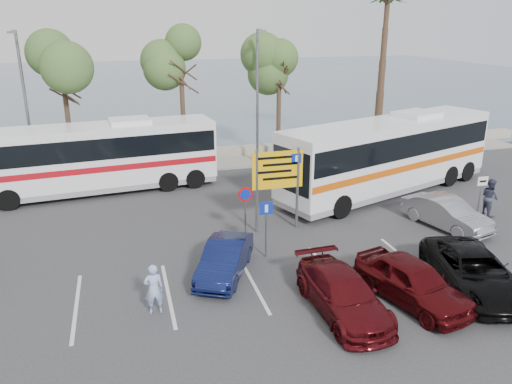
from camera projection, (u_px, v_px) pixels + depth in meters
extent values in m
plane|color=#333335|center=(277.00, 265.00, 18.46)|extent=(120.00, 120.00, 0.00)
cube|color=gray|center=(209.00, 164.00, 31.21)|extent=(44.00, 2.40, 0.15)
cube|color=gray|center=(204.00, 153.00, 32.96)|extent=(48.00, 0.80, 0.60)
plane|color=#466471|center=(154.00, 83.00, 73.19)|extent=(140.00, 140.00, 0.00)
cylinder|color=#382619|center=(69.00, 131.00, 28.36)|extent=(0.28, 0.28, 5.04)
cylinder|color=#382619|center=(183.00, 120.00, 29.90)|extent=(0.28, 0.28, 5.60)
cylinder|color=#382619|center=(279.00, 119.00, 31.46)|extent=(0.28, 0.28, 5.18)
cylinder|color=#382619|center=(381.00, 77.00, 32.43)|extent=(0.48, 0.48, 10.00)
cylinder|color=slate|center=(27.00, 107.00, 27.02)|extent=(0.16, 0.16, 8.00)
cylinder|color=slate|center=(14.00, 31.00, 25.33)|extent=(0.12, 0.90, 0.12)
cube|color=slate|center=(12.00, 32.00, 24.89)|extent=(0.45, 0.25, 0.12)
cylinder|color=slate|center=(257.00, 98.00, 30.27)|extent=(0.16, 0.16, 8.00)
cylinder|color=slate|center=(260.00, 30.00, 28.57)|extent=(0.12, 0.90, 0.12)
cube|color=slate|center=(262.00, 31.00, 28.13)|extent=(0.45, 0.25, 0.12)
cylinder|color=slate|center=(257.00, 192.00, 20.82)|extent=(0.12, 0.12, 3.60)
cylinder|color=slate|center=(297.00, 189.00, 21.27)|extent=(0.12, 0.12, 3.60)
cube|color=#F4B50C|center=(278.00, 170.00, 20.75)|extent=(2.20, 0.06, 1.60)
cube|color=#0C2699|center=(296.00, 159.00, 20.76)|extent=(0.42, 0.01, 0.42)
cylinder|color=slate|center=(245.00, 216.00, 20.14)|extent=(0.07, 0.07, 2.20)
cylinder|color=#B20C0C|center=(245.00, 194.00, 19.81)|extent=(0.60, 0.03, 0.60)
cylinder|color=slate|center=(266.00, 230.00, 18.78)|extent=(0.07, 0.07, 2.20)
cube|color=#0C2699|center=(266.00, 208.00, 18.47)|extent=(0.50, 0.03, 0.50)
cylinder|color=slate|center=(479.00, 200.00, 21.92)|extent=(0.07, 0.07, 2.20)
cube|color=white|center=(483.00, 181.00, 21.61)|extent=(0.50, 0.03, 0.40)
cube|color=white|center=(96.00, 154.00, 25.75)|extent=(12.40, 3.92, 3.00)
cube|color=black|center=(95.00, 144.00, 25.57)|extent=(12.16, 3.93, 1.07)
cube|color=#A80C16|center=(97.00, 163.00, 25.90)|extent=(12.28, 3.93, 0.30)
cube|color=gray|center=(99.00, 182.00, 26.23)|extent=(12.27, 3.88, 0.56)
cube|color=white|center=(93.00, 123.00, 25.22)|extent=(2.20, 1.84, 0.24)
cube|color=white|center=(389.00, 152.00, 25.69)|extent=(13.21, 7.07, 3.21)
cube|color=black|center=(390.00, 141.00, 25.51)|extent=(12.98, 7.02, 1.14)
cube|color=#CD530C|center=(388.00, 161.00, 25.86)|extent=(13.10, 7.05, 0.33)
cube|color=gray|center=(386.00, 181.00, 26.21)|extent=(13.08, 7.00, 0.60)
cube|color=white|center=(392.00, 118.00, 25.13)|extent=(2.64, 2.38, 0.26)
imported|color=#0F1746|center=(225.00, 259.00, 17.59)|extent=(2.85, 3.98, 1.25)
imported|color=#510D11|center=(343.00, 294.00, 15.31)|extent=(1.94, 4.44, 1.27)
imported|color=#4A0A0D|center=(412.00, 281.00, 15.88)|extent=(2.69, 4.49, 1.43)
imported|color=black|center=(474.00, 271.00, 16.61)|extent=(3.28, 5.23, 1.35)
imported|color=gray|center=(447.00, 213.00, 21.66)|extent=(2.42, 4.27, 1.33)
imported|color=#9AAEE0|center=(154.00, 289.00, 15.22)|extent=(0.62, 0.42, 1.65)
imported|color=#373A53|center=(490.00, 197.00, 22.99)|extent=(0.67, 0.86, 1.76)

